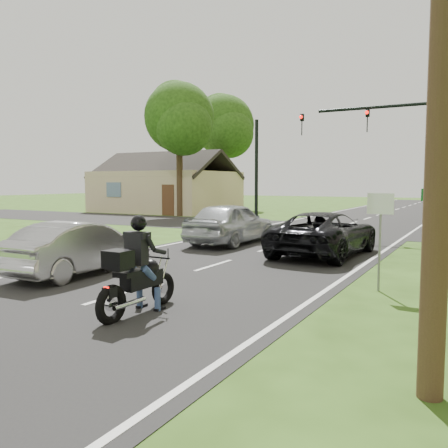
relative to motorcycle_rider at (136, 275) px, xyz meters
The scene contains 14 objects.
ground 1.74m from the motorcycle_rider, 143.01° to the left, with size 140.00×140.00×0.00m, color #2F4B15.
road 11.05m from the motorcycle_rider, 96.60° to the left, with size 8.00×100.00×0.01m, color black.
cross_road 17.02m from the motorcycle_rider, 94.28° to the left, with size 60.00×7.00×0.01m, color black.
motorcycle_rider is the anchor object (origin of this frame).
dark_suv 8.38m from the motorcycle_rider, 83.80° to the left, with size 2.33×5.05×1.40m, color black.
silver_sedan 4.28m from the motorcycle_rider, 148.87° to the left, with size 1.43×4.10×1.35m, color #A5A4A9.
silver_suv 9.92m from the motorcycle_rider, 108.18° to the left, with size 1.87×4.66×1.59m, color #AEB2B7.
traffic_signal 15.48m from the motorcycle_rider, 82.12° to the left, with size 6.38×0.44×6.00m.
signal_pole_far 20.16m from the motorcycle_rider, 108.84° to the left, with size 0.20×0.20×6.00m, color black.
sign_white 5.30m from the motorcycle_rider, 48.91° to the left, with size 0.55×0.07×2.12m.
sign_green 12.51m from the motorcycle_rider, 73.07° to the left, with size 0.55×0.07×2.12m.
tree_left_near 25.16m from the motorcycle_rider, 122.08° to the left, with size 5.12×4.96×9.22m.
tree_left_far 34.76m from the motorcycle_rider, 115.98° to the left, with size 5.76×5.58×10.14m.
house 30.37m from the motorcycle_rider, 124.68° to the left, with size 10.20×8.00×4.84m.
Camera 1 is at (6.64, -7.48, 2.35)m, focal length 38.00 mm.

